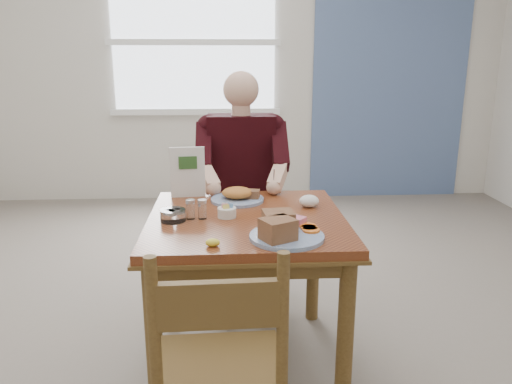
{
  "coord_description": "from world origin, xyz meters",
  "views": [
    {
      "loc": [
        -0.08,
        -2.19,
        1.46
      ],
      "look_at": [
        0.04,
        0.0,
        0.87
      ],
      "focal_mm": 35.0,
      "sensor_mm": 36.0,
      "label": 1
    }
  ],
  "objects": [
    {
      "name": "floor",
      "position": [
        0.0,
        0.0,
        0.0
      ],
      "size": [
        6.0,
        6.0,
        0.0
      ],
      "primitive_type": "plane",
      "color": "#6E6459",
      "rests_on": "ground"
    },
    {
      "name": "wall_back",
      "position": [
        0.0,
        3.0,
        1.4
      ],
      "size": [
        5.5,
        0.0,
        5.5
      ],
      "primitive_type": "plane",
      "rotation": [
        1.57,
        0.0,
        0.0
      ],
      "color": "beige",
      "rests_on": "ground"
    },
    {
      "name": "accent_panel",
      "position": [
        1.6,
        2.98,
        1.4
      ],
      "size": [
        1.6,
        0.02,
        2.8
      ],
      "primitive_type": "cube",
      "color": "#4D6390",
      "rests_on": "ground"
    },
    {
      "name": "lemon_wedge",
      "position": [
        -0.15,
        -0.36,
        0.77
      ],
      "size": [
        0.07,
        0.05,
        0.03
      ],
      "primitive_type": "ellipsoid",
      "rotation": [
        0.0,
        0.0,
        0.25
      ],
      "color": "yellow",
      "rests_on": "table"
    },
    {
      "name": "napkin",
      "position": [
        0.31,
        0.13,
        0.78
      ],
      "size": [
        0.12,
        0.1,
        0.06
      ],
      "primitive_type": "ellipsoid",
      "rotation": [
        0.0,
        0.0,
        0.31
      ],
      "color": "white",
      "rests_on": "table"
    },
    {
      "name": "metal_dish",
      "position": [
        0.33,
        0.17,
        0.75
      ],
      "size": [
        0.08,
        0.08,
        0.01
      ],
      "primitive_type": "cylinder",
      "rotation": [
        0.0,
        0.0,
        -0.05
      ],
      "color": "silver",
      "rests_on": "table"
    },
    {
      "name": "window",
      "position": [
        -0.4,
        2.97,
        1.6
      ],
      "size": [
        1.72,
        0.04,
        1.42
      ],
      "color": "white",
      "rests_on": "wall_back"
    },
    {
      "name": "table",
      "position": [
        0.0,
        0.0,
        0.64
      ],
      "size": [
        0.92,
        0.92,
        0.75
      ],
      "color": "brown",
      "rests_on": "ground"
    },
    {
      "name": "chair_far",
      "position": [
        0.0,
        0.8,
        0.48
      ],
      "size": [
        0.42,
        0.42,
        0.95
      ],
      "color": "brown",
      "rests_on": "ground"
    },
    {
      "name": "chair_near",
      "position": [
        -0.12,
        -0.8,
        0.48
      ],
      "size": [
        0.43,
        0.43,
        0.95
      ],
      "color": "brown",
      "rests_on": "ground"
    },
    {
      "name": "diner",
      "position": [
        0.0,
        0.71,
        0.81
      ],
      "size": [
        0.53,
        0.56,
        1.39
      ],
      "color": "gray",
      "rests_on": "chair_far"
    },
    {
      "name": "near_plate",
      "position": [
        0.14,
        -0.29,
        0.79
      ],
      "size": [
        0.39,
        0.39,
        0.1
      ],
      "color": "white",
      "rests_on": "table"
    },
    {
      "name": "far_plate",
      "position": [
        -0.03,
        0.26,
        0.78
      ],
      "size": [
        0.32,
        0.32,
        0.07
      ],
      "color": "white",
      "rests_on": "table"
    },
    {
      "name": "caddy",
      "position": [
        -0.09,
        -0.0,
        0.77
      ],
      "size": [
        0.11,
        0.11,
        0.06
      ],
      "color": "white",
      "rests_on": "table"
    },
    {
      "name": "shakers",
      "position": [
        -0.23,
        -0.02,
        0.8
      ],
      "size": [
        0.09,
        0.04,
        0.09
      ],
      "color": "white",
      "rests_on": "table"
    },
    {
      "name": "creamer",
      "position": [
        -0.33,
        -0.04,
        0.78
      ],
      "size": [
        0.12,
        0.12,
        0.05
      ],
      "color": "white",
      "rests_on": "table"
    },
    {
      "name": "menu",
      "position": [
        -0.29,
        0.36,
        0.88
      ],
      "size": [
        0.18,
        0.03,
        0.26
      ],
      "color": "white",
      "rests_on": "table"
    }
  ]
}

